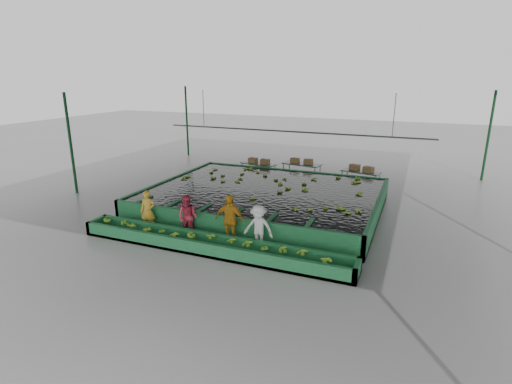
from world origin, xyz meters
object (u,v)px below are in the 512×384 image
at_px(packing_table_left, 258,171).
at_px(box_stack_right, 361,171).
at_px(packing_table_mid, 302,172).
at_px(flotation_tank, 264,198).
at_px(box_stack_left, 259,163).
at_px(sorting_trough, 210,245).
at_px(worker_a, 148,211).
at_px(worker_d, 258,228).
at_px(worker_b, 188,217).
at_px(box_stack_mid, 301,163).
at_px(worker_c, 229,220).
at_px(packing_table_right, 360,179).

distance_m(packing_table_left, box_stack_right, 5.75).
relative_size(packing_table_mid, box_stack_right, 1.63).
relative_size(flotation_tank, box_stack_left, 7.90).
distance_m(flotation_tank, sorting_trough, 5.10).
relative_size(worker_a, worker_d, 0.99).
bearing_deg(box_stack_left, worker_d, -68.00).
height_order(flotation_tank, worker_b, worker_b).
height_order(worker_b, box_stack_mid, worker_b).
distance_m(sorting_trough, worker_a, 3.27).
height_order(flotation_tank, worker_c, worker_c).
bearing_deg(worker_d, worker_b, 177.88).
xyz_separation_m(worker_d, box_stack_left, (-3.62, 8.97, 0.12)).
distance_m(worker_a, packing_table_mid, 10.16).
bearing_deg(worker_a, packing_table_left, 69.96).
relative_size(worker_b, packing_table_left, 0.79).
bearing_deg(worker_a, box_stack_mid, 56.97).
relative_size(sorting_trough, packing_table_left, 4.95).
xyz_separation_m(worker_c, packing_table_left, (-2.55, 8.94, -0.46)).
xyz_separation_m(worker_d, box_stack_mid, (-1.28, 9.60, 0.18)).
xyz_separation_m(sorting_trough, packing_table_right, (3.51, 10.10, 0.20)).
height_order(worker_b, box_stack_right, worker_b).
height_order(sorting_trough, packing_table_mid, packing_table_mid).
height_order(flotation_tank, box_stack_right, box_stack_right).
height_order(box_stack_left, box_stack_mid, box_stack_mid).
distance_m(worker_b, box_stack_mid, 9.73).
xyz_separation_m(packing_table_right, box_stack_right, (0.01, 0.04, 0.46)).
bearing_deg(box_stack_mid, packing_table_left, -164.27).
xyz_separation_m(flotation_tank, box_stack_right, (3.53, 5.04, 0.46)).
height_order(sorting_trough, box_stack_mid, box_stack_mid).
relative_size(sorting_trough, packing_table_mid, 4.66).
distance_m(packing_table_left, packing_table_right, 5.72).
xyz_separation_m(sorting_trough, packing_table_mid, (0.19, 10.40, 0.24)).
height_order(worker_a, box_stack_left, worker_a).
xyz_separation_m(worker_d, packing_table_left, (-3.65, 8.94, -0.34)).
distance_m(worker_b, worker_c, 1.71).
xyz_separation_m(box_stack_left, box_stack_right, (5.69, 0.37, -0.01)).
relative_size(packing_table_left, packing_table_right, 1.01).
relative_size(worker_a, box_stack_mid, 1.25).
distance_m(packing_table_mid, box_stack_left, 2.48).
xyz_separation_m(worker_a, box_stack_mid, (3.29, 9.60, 0.18)).
distance_m(worker_b, packing_table_left, 8.98).
bearing_deg(packing_table_right, box_stack_mid, 174.73).
xyz_separation_m(packing_table_mid, box_stack_mid, (-0.02, 0.00, 0.49)).
bearing_deg(box_stack_right, packing_table_mid, 175.46).
bearing_deg(box_stack_right, worker_a, -125.44).
bearing_deg(box_stack_right, box_stack_mid, 175.44).
height_order(worker_c, box_stack_right, worker_c).
bearing_deg(worker_c, worker_a, 175.55).
bearing_deg(worker_a, worker_c, -14.11).
height_order(sorting_trough, packing_table_right, packing_table_right).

